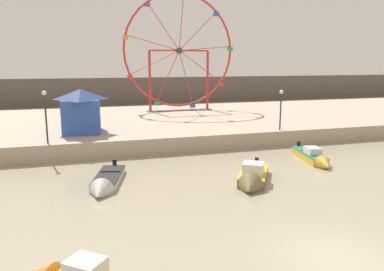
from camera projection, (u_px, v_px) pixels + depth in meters
name	position (u px, v px, depth m)	size (l,w,h in m)	color
ground_plane	(335.00, 257.00, 13.38)	(240.00, 240.00, 0.00)	gray
quay_promenade	(163.00, 123.00, 39.19)	(110.00, 22.04, 1.26)	tan
distant_town_skyline	(128.00, 91.00, 63.10)	(140.00, 3.00, 4.40)	#564C47
motorboat_mustard_yellow	(314.00, 157.00, 26.20)	(2.07, 5.32, 1.24)	gold
motorboat_pale_grey	(105.00, 183.00, 20.88)	(2.62, 5.45, 1.27)	silver
motorboat_olive_wood	(252.00, 178.00, 21.41)	(3.71, 4.80, 1.59)	olive
ferris_wheel_red_frame	(179.00, 52.00, 43.12)	(12.97, 1.20, 13.31)	red
carnival_booth_blue_tent	(82.00, 110.00, 30.23)	(3.43, 4.14, 3.47)	#3356B7
promenade_lamp_near	(45.00, 109.00, 25.90)	(0.32, 0.32, 3.67)	#2D2D33
promenade_lamp_far	(281.00, 103.00, 31.23)	(0.32, 0.32, 3.34)	#2D2D33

